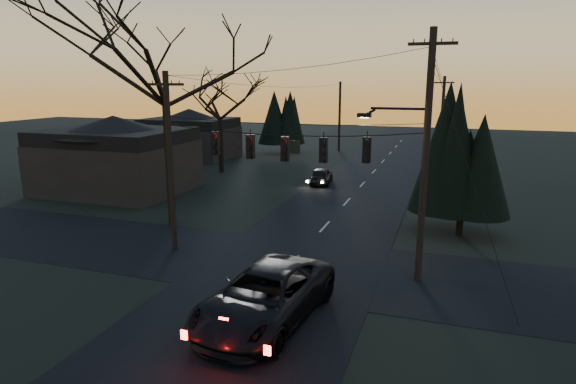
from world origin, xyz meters
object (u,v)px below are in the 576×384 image
(evergreen_right, at_px, (466,155))
(suv_near, at_px, (265,297))
(utility_pole_right, at_px, (417,280))
(utility_pole_far_l, at_px, (339,151))
(bare_tree_left, at_px, (163,55))
(utility_pole_far_r, at_px, (438,168))
(utility_pole_left, at_px, (175,250))
(sedan_oncoming_a, at_px, (321,176))

(evergreen_right, xyz_separation_m, suv_near, (-6.38, -12.14, -3.42))
(utility_pole_right, xyz_separation_m, suv_near, (-4.70, -5.26, 0.90))
(utility_pole_far_l, height_order, bare_tree_left, bare_tree_left)
(utility_pole_far_l, bearing_deg, utility_pole_far_r, -34.82)
(utility_pole_right, bearing_deg, suv_near, -131.79)
(utility_pole_left, distance_m, bare_tree_left, 10.36)
(utility_pole_right, distance_m, utility_pole_left, 11.50)
(utility_pole_far_l, relative_size, evergreen_right, 1.07)
(utility_pole_left, distance_m, evergreen_right, 15.48)
(utility_pole_left, height_order, utility_pole_far_r, same)
(utility_pole_left, height_order, evergreen_right, evergreen_right)
(suv_near, relative_size, sedan_oncoming_a, 1.68)
(utility_pole_right, height_order, suv_near, utility_pole_right)
(evergreen_right, bearing_deg, sedan_oncoming_a, 134.91)
(utility_pole_right, xyz_separation_m, utility_pole_far_l, (-11.50, 36.00, 0.00))
(utility_pole_right, relative_size, sedan_oncoming_a, 2.59)
(utility_pole_far_r, distance_m, utility_pole_far_l, 14.01)
(utility_pole_left, xyz_separation_m, utility_pole_far_l, (0.00, 36.00, 0.00))
(utility_pole_right, xyz_separation_m, bare_tree_left, (-13.90, 3.66, 9.39))
(utility_pole_left, bearing_deg, utility_pole_right, 0.00)
(sedan_oncoming_a, bearing_deg, suv_near, 93.18)
(bare_tree_left, distance_m, sedan_oncoming_a, 17.01)
(utility_pole_left, bearing_deg, evergreen_right, 27.58)
(utility_pole_left, height_order, utility_pole_far_l, utility_pole_left)
(utility_pole_right, relative_size, bare_tree_left, 0.74)
(utility_pole_left, relative_size, evergreen_right, 1.14)
(utility_pole_far_r, bearing_deg, bare_tree_left, -119.73)
(utility_pole_far_l, xyz_separation_m, bare_tree_left, (-2.40, -32.34, 9.39))
(utility_pole_far_l, xyz_separation_m, suv_near, (6.80, -41.26, 0.90))
(utility_pole_far_l, distance_m, sedan_oncoming_a, 18.92)
(utility_pole_far_l, height_order, evergreen_right, evergreen_right)
(utility_pole_far_l, bearing_deg, utility_pole_left, -90.00)
(utility_pole_right, bearing_deg, utility_pole_left, 180.00)
(utility_pole_far_l, relative_size, bare_tree_left, 0.60)
(utility_pole_left, xyz_separation_m, sedan_oncoming_a, (2.80, 17.30, 0.66))
(bare_tree_left, height_order, evergreen_right, bare_tree_left)
(utility_pole_far_l, bearing_deg, evergreen_right, -65.65)
(suv_near, xyz_separation_m, sedan_oncoming_a, (-4.00, 22.55, -0.25))
(utility_pole_right, xyz_separation_m, sedan_oncoming_a, (-8.70, 17.30, 0.66))
(utility_pole_far_r, height_order, bare_tree_left, bare_tree_left)
(evergreen_right, bearing_deg, suv_near, -117.72)
(utility_pole_left, distance_m, utility_pole_far_r, 30.27)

